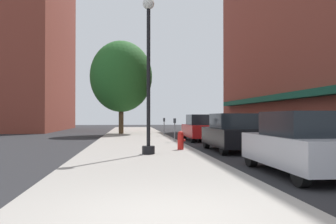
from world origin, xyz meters
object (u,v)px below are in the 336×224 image
lamppost (148,72)px  tree_near (121,77)px  car_silver (301,144)px  car_red (201,128)px  car_black (232,133)px  parking_meter_far (164,125)px  parking_meter_near (175,127)px  fire_hydrant (181,140)px

lamppost → tree_near: size_ratio=0.76×
car_silver → car_red: 13.44m
car_silver → car_black: (0.00, 6.43, 0.00)m
car_black → car_silver: bearing=-91.9°
car_black → parking_meter_far: bearing=98.3°
parking_meter_near → tree_near: tree_near is taller
parking_meter_near → car_black: car_black is taller
fire_hydrant → car_silver: car_silver is taller
parking_meter_near → tree_near: 11.42m
parking_meter_near → parking_meter_far: 6.27m
fire_hydrant → parking_meter_near: (0.34, 4.79, 0.43)m
fire_hydrant → car_red: bearing=72.3°
parking_meter_far → car_silver: size_ratio=0.30×
car_black → car_red: (0.00, 7.01, 0.00)m
lamppost → fire_hydrant: 3.48m
lamppost → fire_hydrant: size_ratio=7.47×
fire_hydrant → tree_near: tree_near is taller
parking_meter_far → car_silver: car_silver is taller
parking_meter_near → car_silver: 11.20m
tree_near → car_black: 16.22m
tree_near → car_red: bearing=-56.5°
fire_hydrant → parking_meter_near: bearing=85.9°
lamppost → parking_meter_far: 13.05m
car_red → lamppost: bearing=-111.2°
fire_hydrant → parking_meter_near: size_ratio=0.60×
car_red → parking_meter_far: bearing=118.5°
parking_meter_near → parking_meter_far: same height
car_silver → car_red: bearing=91.3°
lamppost → tree_near: bearing=94.9°
fire_hydrant → car_black: bearing=4.8°
tree_near → car_red: (5.18, -7.81, -4.07)m
parking_meter_near → car_red: bearing=51.0°
lamppost → fire_hydrant: lamppost is taller
lamppost → car_red: bearing=67.1°
fire_hydrant → parking_meter_far: bearing=88.2°
car_black → car_red: same height
parking_meter_near → car_red: car_red is taller
tree_near → car_red: 10.22m
car_red → car_silver: bearing=-88.3°
fire_hydrant → car_silver: (2.29, -6.24, 0.29)m
tree_near → car_silver: (5.18, -21.25, -4.07)m
parking_meter_far → tree_near: (-3.23, 3.96, 3.93)m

